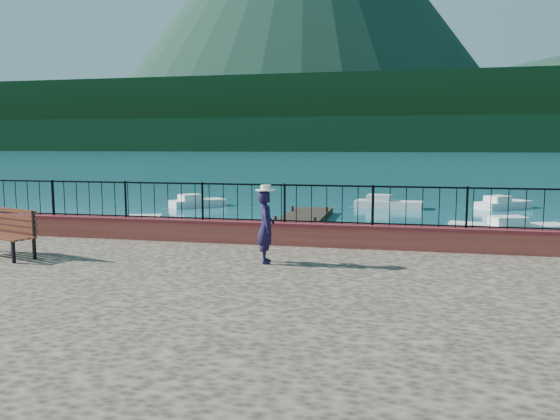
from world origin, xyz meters
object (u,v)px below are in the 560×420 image
at_px(park_bench, 1,243).
at_px(person, 266,227).
at_px(boat_0, 159,224).
at_px(boat_2, 521,225).
at_px(boat_3, 198,200).
at_px(boat_4, 389,201).
at_px(boat_5, 504,202).
at_px(boat_1, 484,234).

relative_size(park_bench, person, 1.31).
xyz_separation_m(park_bench, boat_0, (-1.07, 10.63, -1.12)).
relative_size(person, boat_0, 0.40).
bearing_deg(person, boat_0, 20.28).
distance_m(park_bench, boat_2, 19.42).
bearing_deg(boat_3, person, -111.36).
bearing_deg(boat_4, boat_5, 18.02).
bearing_deg(boat_3, boat_0, -124.60).
xyz_separation_m(boat_4, boat_5, (6.62, 1.18, 0.00)).
distance_m(park_bench, boat_1, 16.26).
relative_size(boat_2, boat_5, 1.07).
relative_size(boat_3, boat_4, 0.86).
bearing_deg(boat_0, boat_1, -17.18).
xyz_separation_m(person, boat_0, (-7.13, 9.97, -1.58)).
bearing_deg(boat_3, boat_2, -68.32).
height_order(person, boat_0, person).
distance_m(boat_1, boat_3, 17.89).
xyz_separation_m(boat_1, boat_2, (1.84, 2.67, 0.00)).
distance_m(boat_0, boat_2, 15.23).
xyz_separation_m(boat_0, boat_2, (14.94, 2.92, 0.00)).
bearing_deg(park_bench, boat_1, 60.63).
height_order(boat_2, boat_4, same).
bearing_deg(boat_3, boat_5, -36.76).
bearing_deg(boat_2, boat_3, 139.89).
height_order(boat_2, boat_3, same).
height_order(person, boat_3, person).
relative_size(boat_2, boat_4, 0.99).
distance_m(boat_0, boat_1, 13.10).
bearing_deg(person, boat_5, -36.48).
bearing_deg(boat_4, park_bench, -102.44).
height_order(boat_0, boat_5, same).
bearing_deg(boat_1, boat_3, 157.13).
xyz_separation_m(person, boat_4, (2.20, 21.59, -1.58)).
height_order(boat_0, boat_4, same).
distance_m(park_bench, person, 6.11).
distance_m(boat_0, boat_3, 10.04).
bearing_deg(boat_0, boat_3, 83.25).
bearing_deg(boat_4, boat_1, -63.75).
height_order(park_bench, boat_5, park_bench).
xyz_separation_m(park_bench, boat_2, (13.87, 13.55, -1.12)).
bearing_deg(person, boat_4, -21.11).
relative_size(person, boat_3, 0.47).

